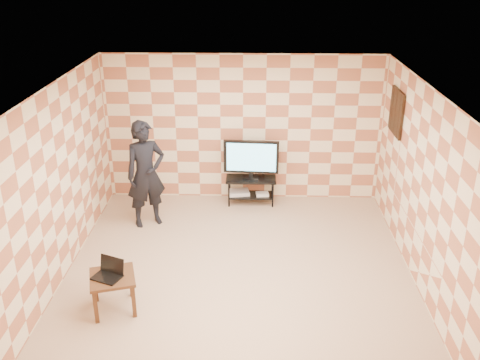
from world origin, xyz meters
The scene contains 14 objects.
floor centered at (0.00, 0.00, 0.00)m, with size 5.00×5.00×0.00m, color tan.
wall_back centered at (0.00, 2.50, 1.35)m, with size 5.00×0.02×2.70m, color beige.
wall_front centered at (0.00, -2.50, 1.35)m, with size 5.00×0.02×2.70m, color beige.
wall_left centered at (-2.50, 0.00, 1.35)m, with size 0.02×5.00×2.70m, color beige.
wall_right centered at (2.50, 0.00, 1.35)m, with size 0.02×5.00×2.70m, color beige.
ceiling centered at (0.00, 0.00, 2.70)m, with size 5.00×5.00×0.02m, color white.
wall_art centered at (2.47, 1.55, 1.95)m, with size 0.04×0.72×0.72m.
tv_stand centered at (0.16, 2.20, 0.36)m, with size 0.91×0.41×0.50m.
tv centered at (0.16, 2.20, 0.90)m, with size 0.99×0.21×0.72m.
dvd_player centered at (-0.07, 2.21, 0.20)m, with size 0.38×0.27×0.06m, color silver.
game_console centered at (0.37, 2.17, 0.20)m, with size 0.23×0.17×0.05m, color silver.
side_table centered at (-1.59, -1.04, 0.41)m, with size 0.70×0.70×0.50m.
laptop centered at (-1.62, -1.04, 0.55)m, with size 0.43×0.39×0.24m.
person centered at (-1.58, 1.36, 0.91)m, with size 0.66×0.44×1.82m, color black.
Camera 1 is at (0.21, -6.76, 4.32)m, focal length 40.00 mm.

